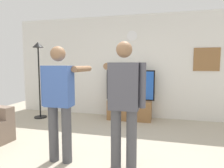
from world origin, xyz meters
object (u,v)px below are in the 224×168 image
object	(u,v)px
wall_clock	(132,36)
floor_lamp	(39,64)
television	(130,85)
framed_picture	(207,59)
tv_stand	(130,110)
person_standing_nearer_lamp	(60,98)
person_standing_nearer_couch	(124,99)

from	to	relation	value
wall_clock	floor_lamp	distance (m)	2.54
television	framed_picture	bearing A→B (deg)	7.77
tv_stand	person_standing_nearer_lamp	world-z (taller)	person_standing_nearer_lamp
person_standing_nearer_couch	television	bearing A→B (deg)	97.30
television	person_standing_nearer_couch	xyz separation A→B (m)	(0.31, -2.45, 0.08)
wall_clock	framed_picture	bearing A→B (deg)	0.16
framed_picture	floor_lamp	bearing A→B (deg)	-170.15
wall_clock	person_standing_nearer_couch	world-z (taller)	wall_clock
floor_lamp	person_standing_nearer_lamp	bearing A→B (deg)	-49.45
floor_lamp	person_standing_nearer_couch	distance (m)	3.33
floor_lamp	framed_picture	bearing A→B (deg)	9.85
tv_stand	person_standing_nearer_couch	distance (m)	2.53
television	framed_picture	size ratio (longest dim) A/B	2.08
person_standing_nearer_lamp	television	bearing A→B (deg)	75.92
floor_lamp	tv_stand	bearing A→B (deg)	10.36
person_standing_nearer_lamp	framed_picture	bearing A→B (deg)	48.06
television	tv_stand	bearing A→B (deg)	-90.00
tv_stand	wall_clock	distance (m)	1.93
television	framed_picture	world-z (taller)	framed_picture
wall_clock	framed_picture	world-z (taller)	wall_clock
television	floor_lamp	size ratio (longest dim) A/B	0.62
wall_clock	person_standing_nearer_couch	distance (m)	2.97
wall_clock	person_standing_nearer_couch	size ratio (longest dim) A/B	0.15
wall_clock	floor_lamp	world-z (taller)	wall_clock
floor_lamp	television	bearing A→B (deg)	11.46
tv_stand	television	distance (m)	0.64
framed_picture	floor_lamp	distance (m)	4.21
wall_clock	framed_picture	size ratio (longest dim) A/B	0.44
person_standing_nearer_lamp	person_standing_nearer_couch	xyz separation A→B (m)	(0.93, 0.02, 0.02)
tv_stand	person_standing_nearer_couch	world-z (taller)	person_standing_nearer_couch
wall_clock	television	bearing A→B (deg)	-90.00
tv_stand	framed_picture	xyz separation A→B (m)	(1.82, 0.30, 1.28)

